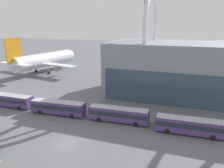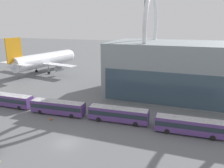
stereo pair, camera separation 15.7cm
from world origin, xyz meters
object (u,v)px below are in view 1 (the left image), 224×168
object	(u,v)px
shuttle_bus_3	(190,125)
floodlight_mast	(145,23)
airliner_at_gate_near	(43,60)
shuttle_bus_0	(9,99)
airliner_at_gate_far	(171,67)
shuttle_bus_2	(118,114)
shuttle_bus_1	(58,107)
traffic_cone_0	(51,119)

from	to	relation	value
shuttle_bus_3	floodlight_mast	bearing A→B (deg)	122.55
airliner_at_gate_near	shuttle_bus_0	bearing A→B (deg)	-146.18
shuttle_bus_0	floodlight_mast	bearing A→B (deg)	31.17
airliner_at_gate_far	shuttle_bus_2	xyz separation A→B (m)	(-7.15, -37.69, -3.13)
airliner_at_gate_far	shuttle_bus_3	xyz separation A→B (m)	(6.79, -38.31, -3.13)
floodlight_mast	shuttle_bus_2	bearing A→B (deg)	-94.07
airliner_at_gate_far	shuttle_bus_1	bearing A→B (deg)	158.43
shuttle_bus_0	shuttle_bus_3	world-z (taller)	same
airliner_at_gate_near	shuttle_bus_2	bearing A→B (deg)	-118.15
airliner_at_gate_near	shuttle_bus_1	distance (m)	45.59
airliner_at_gate_near	shuttle_bus_3	size ratio (longest dim) A/B	2.77
shuttle_bus_2	airliner_at_gate_far	bearing A→B (deg)	76.19
airliner_at_gate_near	shuttle_bus_2	size ratio (longest dim) A/B	2.77
shuttle_bus_0	shuttle_bus_2	xyz separation A→B (m)	(27.89, 0.77, 0.00)
shuttle_bus_0	floodlight_mast	size ratio (longest dim) A/B	0.40
floodlight_mast	shuttle_bus_1	bearing A→B (deg)	-129.58
airliner_at_gate_far	shuttle_bus_3	size ratio (longest dim) A/B	3.14
shuttle_bus_2	traffic_cone_0	xyz separation A→B (m)	(-13.59, -4.04, -1.48)
airliner_at_gate_near	shuttle_bus_1	bearing A→B (deg)	-129.94
shuttle_bus_0	traffic_cone_0	world-z (taller)	shuttle_bus_0
airliner_at_gate_far	shuttle_bus_1	world-z (taller)	airliner_at_gate_far
shuttle_bus_3	shuttle_bus_0	bearing A→B (deg)	177.75
shuttle_bus_1	traffic_cone_0	xyz separation A→B (m)	(0.35, -3.17, -1.48)
airliner_at_gate_far	shuttle_bus_0	world-z (taller)	airliner_at_gate_far
traffic_cone_0	shuttle_bus_3	bearing A→B (deg)	7.08
airliner_at_gate_far	shuttle_bus_1	distance (m)	44.07
shuttle_bus_0	shuttle_bus_2	bearing A→B (deg)	0.65
shuttle_bus_3	shuttle_bus_2	bearing A→B (deg)	175.00
airliner_at_gate_far	traffic_cone_0	distance (m)	46.83
shuttle_bus_0	shuttle_bus_2	size ratio (longest dim) A/B	0.99
airliner_at_gate_near	shuttle_bus_0	xyz separation A→B (m)	(15.33, -34.68, -3.50)
airliner_at_gate_far	airliner_at_gate_near	bearing A→B (deg)	101.40
shuttle_bus_3	floodlight_mast	world-z (taller)	floodlight_mast
floodlight_mast	shuttle_bus_0	bearing A→B (deg)	-147.90
shuttle_bus_0	shuttle_bus_1	bearing A→B (deg)	-1.34
shuttle_bus_3	traffic_cone_0	size ratio (longest dim) A/B	19.33
shuttle_bus_3	traffic_cone_0	bearing A→B (deg)	-175.39
floodlight_mast	airliner_at_gate_far	bearing A→B (deg)	73.70
shuttle_bus_3	floodlight_mast	size ratio (longest dim) A/B	0.40
shuttle_bus_0	shuttle_bus_1	size ratio (longest dim) A/B	0.99
shuttle_bus_1	shuttle_bus_2	xyz separation A→B (m)	(13.94, 0.87, 0.00)
airliner_at_gate_near	shuttle_bus_2	world-z (taller)	airliner_at_gate_near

